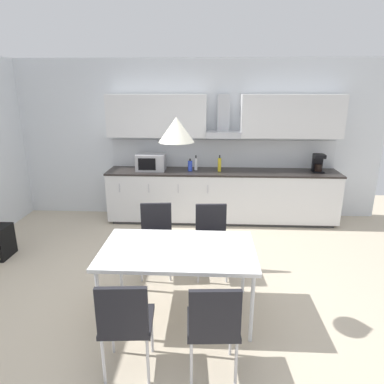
# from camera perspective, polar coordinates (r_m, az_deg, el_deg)

# --- Properties ---
(ground_plane) EXTENTS (8.57, 7.85, 0.02)m
(ground_plane) POSITION_cam_1_polar(r_m,az_deg,el_deg) (4.05, -4.35, -16.70)
(ground_plane) COLOR beige
(wall_back) EXTENTS (6.86, 0.10, 2.71)m
(wall_back) POSITION_cam_1_polar(r_m,az_deg,el_deg) (6.09, -1.52, 8.68)
(wall_back) COLOR silver
(wall_back) RESTS_ON ground_plane
(kitchen_counter) EXTENTS (3.89, 0.65, 0.89)m
(kitchen_counter) POSITION_cam_1_polar(r_m,az_deg,el_deg) (5.93, 4.98, -0.62)
(kitchen_counter) COLOR #333333
(kitchen_counter) RESTS_ON ground_plane
(backsplash_tile) EXTENTS (3.87, 0.02, 0.48)m
(backsplash_tile) POSITION_cam_1_polar(r_m,az_deg,el_deg) (6.05, 5.06, 6.39)
(backsplash_tile) COLOR silver
(backsplash_tile) RESTS_ON kitchen_counter
(upper_wall_cabinets) EXTENTS (3.87, 0.40, 0.69)m
(upper_wall_cabinets) POSITION_cam_1_polar(r_m,az_deg,el_deg) (5.81, 5.28, 12.43)
(upper_wall_cabinets) COLOR silver
(microwave) EXTENTS (0.48, 0.35, 0.28)m
(microwave) POSITION_cam_1_polar(r_m,az_deg,el_deg) (5.86, -6.85, 4.97)
(microwave) COLOR #ADADB2
(microwave) RESTS_ON kitchen_counter
(coffee_maker) EXTENTS (0.18, 0.19, 0.30)m
(coffee_maker) POSITION_cam_1_polar(r_m,az_deg,el_deg) (6.08, 20.26, 4.56)
(coffee_maker) COLOR black
(coffee_maker) RESTS_ON kitchen_counter
(bottle_yellow) EXTENTS (0.06, 0.06, 0.28)m
(bottle_yellow) POSITION_cam_1_polar(r_m,az_deg,el_deg) (5.75, 4.60, 4.59)
(bottle_yellow) COLOR yellow
(bottle_yellow) RESTS_ON kitchen_counter
(bottle_blue) EXTENTS (0.08, 0.08, 0.21)m
(bottle_blue) POSITION_cam_1_polar(r_m,az_deg,el_deg) (5.78, -0.32, 4.41)
(bottle_blue) COLOR blue
(bottle_blue) RESTS_ON kitchen_counter
(bottle_white) EXTENTS (0.06, 0.06, 0.25)m
(bottle_white) POSITION_cam_1_polar(r_m,az_deg,el_deg) (5.83, 0.65, 4.72)
(bottle_white) COLOR white
(bottle_white) RESTS_ON kitchen_counter
(dining_table) EXTENTS (1.51, 0.90, 0.73)m
(dining_table) POSITION_cam_1_polar(r_m,az_deg,el_deg) (3.41, -2.35, -10.02)
(dining_table) COLOR white
(dining_table) RESTS_ON ground_plane
(chair_far_left) EXTENTS (0.44, 0.44, 0.87)m
(chair_far_left) POSITION_cam_1_polar(r_m,az_deg,el_deg) (4.27, -6.00, -6.61)
(chair_far_left) COLOR black
(chair_far_left) RESTS_ON ground_plane
(chair_near_left) EXTENTS (0.43, 0.43, 0.87)m
(chair_near_left) POSITION_cam_1_polar(r_m,az_deg,el_deg) (2.85, -11.05, -20.06)
(chair_near_left) COLOR black
(chair_near_left) RESTS_ON ground_plane
(chair_near_right) EXTENTS (0.42, 0.42, 0.87)m
(chair_near_right) POSITION_cam_1_polar(r_m,az_deg,el_deg) (2.78, 3.62, -20.80)
(chair_near_right) COLOR black
(chair_near_right) RESTS_ON ground_plane
(chair_far_right) EXTENTS (0.43, 0.43, 0.87)m
(chair_far_right) POSITION_cam_1_polar(r_m,az_deg,el_deg) (4.22, 3.24, -6.82)
(chair_far_right) COLOR black
(chair_far_right) RESTS_ON ground_plane
(pendant_lamp) EXTENTS (0.32, 0.32, 0.22)m
(pendant_lamp) POSITION_cam_1_polar(r_m,az_deg,el_deg) (3.06, -2.62, 10.34)
(pendant_lamp) COLOR silver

